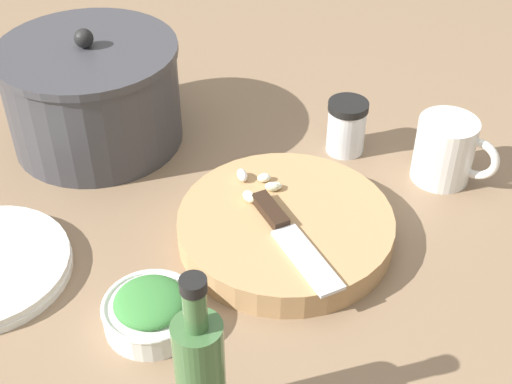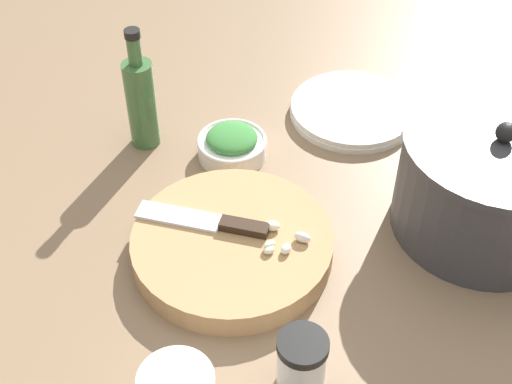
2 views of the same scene
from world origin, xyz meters
name	(u,v)px [view 1 (image 1 of 2)]	position (x,y,z in m)	size (l,w,h in m)	color
ground_plane	(221,218)	(0.00, 0.00, 0.00)	(5.00, 5.00, 0.00)	#7F664C
cutting_board	(285,227)	(0.02, -0.09, 0.02)	(0.28, 0.28, 0.04)	tan
chef_knife	(288,235)	(-0.01, -0.12, 0.04)	(0.11, 0.19, 0.01)	black
garlic_cloves	(258,185)	(0.04, -0.03, 0.04)	(0.07, 0.07, 0.01)	#E8ECC2
herb_bowl	(151,310)	(-0.19, -0.06, 0.02)	(0.11, 0.11, 0.05)	silver
spice_jar	(346,126)	(0.24, -0.05, 0.04)	(0.06, 0.06, 0.08)	silver
coffee_mug	(446,150)	(0.27, -0.20, 0.05)	(0.09, 0.12, 0.10)	silver
oil_bottle	(200,374)	(-0.26, -0.19, 0.08)	(0.05, 0.05, 0.21)	#3D6638
stock_pot	(93,94)	(0.03, 0.27, 0.08)	(0.27, 0.27, 0.19)	#38383D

